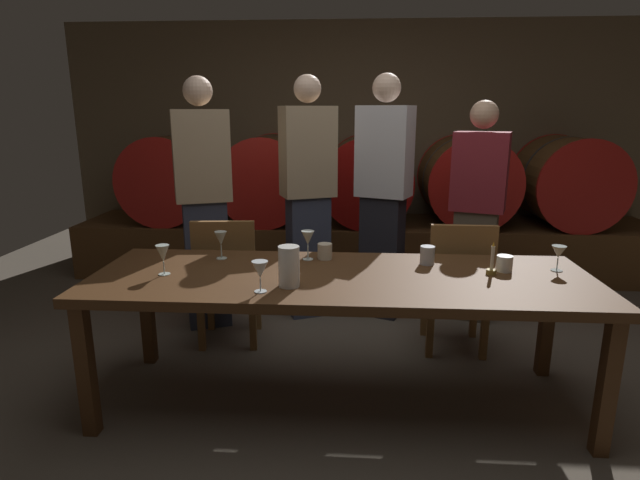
# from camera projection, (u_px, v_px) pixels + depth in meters

# --- Properties ---
(ground_plane) EXTENTS (7.89, 7.89, 0.00)m
(ground_plane) POSITION_uv_depth(u_px,v_px,m) (371.00, 399.00, 2.85)
(ground_plane) COLOR brown
(back_wall) EXTENTS (6.07, 0.24, 2.41)m
(back_wall) POSITION_uv_depth(u_px,v_px,m) (365.00, 145.00, 5.37)
(back_wall) COLOR brown
(back_wall) RESTS_ON ground
(barrel_shelf) EXTENTS (5.47, 0.90, 0.50)m
(barrel_shelf) POSITION_uv_depth(u_px,v_px,m) (364.00, 246.00, 5.07)
(barrel_shelf) COLOR brown
(barrel_shelf) RESTS_ON ground
(wine_barrel_far_left) EXTENTS (0.83, 0.84, 0.83)m
(wine_barrel_far_left) POSITION_uv_depth(u_px,v_px,m) (173.00, 178.00, 5.03)
(wine_barrel_far_left) COLOR #513319
(wine_barrel_far_left) RESTS_ON barrel_shelf
(wine_barrel_left) EXTENTS (0.83, 0.84, 0.83)m
(wine_barrel_left) POSITION_uv_depth(u_px,v_px,m) (269.00, 179.00, 4.97)
(wine_barrel_left) COLOR #513319
(wine_barrel_left) RESTS_ON barrel_shelf
(wine_barrel_center) EXTENTS (0.83, 0.84, 0.83)m
(wine_barrel_center) POSITION_uv_depth(u_px,v_px,m) (366.00, 180.00, 4.91)
(wine_barrel_center) COLOR brown
(wine_barrel_center) RESTS_ON barrel_shelf
(wine_barrel_right) EXTENTS (0.83, 0.84, 0.83)m
(wine_barrel_right) POSITION_uv_depth(u_px,v_px,m) (467.00, 181.00, 4.85)
(wine_barrel_right) COLOR brown
(wine_barrel_right) RESTS_ON barrel_shelf
(wine_barrel_far_right) EXTENTS (0.83, 0.84, 0.83)m
(wine_barrel_far_right) POSITION_uv_depth(u_px,v_px,m) (567.00, 181.00, 4.79)
(wine_barrel_far_right) COLOR brown
(wine_barrel_far_right) RESTS_ON barrel_shelf
(dining_table) EXTENTS (2.59, 0.87, 0.73)m
(dining_table) POSITION_uv_depth(u_px,v_px,m) (341.00, 286.00, 2.68)
(dining_table) COLOR #4C2D16
(dining_table) RESTS_ON ground
(chair_left) EXTENTS (0.43, 0.43, 0.88)m
(chair_left) POSITION_uv_depth(u_px,v_px,m) (227.00, 275.00, 3.41)
(chair_left) COLOR brown
(chair_left) RESTS_ON ground
(chair_right) EXTENTS (0.41, 0.41, 0.88)m
(chair_right) POSITION_uv_depth(u_px,v_px,m) (458.00, 281.00, 3.30)
(chair_right) COLOR brown
(chair_right) RESTS_ON ground
(guest_far_left) EXTENTS (0.44, 0.36, 1.78)m
(guest_far_left) POSITION_uv_depth(u_px,v_px,m) (204.00, 203.00, 3.64)
(guest_far_left) COLOR #33384C
(guest_far_left) RESTS_ON ground
(guest_center_left) EXTENTS (0.44, 0.37, 1.80)m
(guest_center_left) POSITION_uv_depth(u_px,v_px,m) (308.00, 197.00, 3.83)
(guest_center_left) COLOR #33384C
(guest_center_left) RESTS_ON ground
(guest_center_right) EXTENTS (0.44, 0.37, 1.81)m
(guest_center_right) POSITION_uv_depth(u_px,v_px,m) (383.00, 196.00, 3.82)
(guest_center_right) COLOR black
(guest_center_right) RESTS_ON ground
(guest_far_right) EXTENTS (0.44, 0.35, 1.62)m
(guest_far_right) POSITION_uv_depth(u_px,v_px,m) (477.00, 212.00, 3.78)
(guest_far_right) COLOR brown
(guest_far_right) RESTS_ON ground
(candle_center) EXTENTS (0.05, 0.05, 0.17)m
(candle_center) POSITION_uv_depth(u_px,v_px,m) (492.00, 266.00, 2.67)
(candle_center) COLOR olive
(candle_center) RESTS_ON dining_table
(pitcher) EXTENTS (0.10, 0.10, 0.20)m
(pitcher) POSITION_uv_depth(u_px,v_px,m) (289.00, 266.00, 2.47)
(pitcher) COLOR white
(pitcher) RESTS_ON dining_table
(wine_glass_far_left) EXTENTS (0.07, 0.07, 0.16)m
(wine_glass_far_left) POSITION_uv_depth(u_px,v_px,m) (163.00, 254.00, 2.65)
(wine_glass_far_left) COLOR silver
(wine_glass_far_left) RESTS_ON dining_table
(wine_glass_left) EXTENTS (0.07, 0.07, 0.16)m
(wine_glass_left) POSITION_uv_depth(u_px,v_px,m) (221.00, 239.00, 2.93)
(wine_glass_left) COLOR silver
(wine_glass_left) RESTS_ON dining_table
(wine_glass_center) EXTENTS (0.08, 0.08, 0.15)m
(wine_glass_center) POSITION_uv_depth(u_px,v_px,m) (260.00, 270.00, 2.39)
(wine_glass_center) COLOR white
(wine_glass_center) RESTS_ON dining_table
(wine_glass_right) EXTENTS (0.08, 0.08, 0.17)m
(wine_glass_right) POSITION_uv_depth(u_px,v_px,m) (308.00, 239.00, 2.91)
(wine_glass_right) COLOR silver
(wine_glass_right) RESTS_ON dining_table
(wine_glass_far_right) EXTENTS (0.07, 0.07, 0.14)m
(wine_glass_far_right) POSITION_uv_depth(u_px,v_px,m) (559.00, 253.00, 2.71)
(wine_glass_far_right) COLOR silver
(wine_glass_far_right) RESTS_ON dining_table
(cup_left) EXTENTS (0.08, 0.08, 0.09)m
(cup_left) POSITION_uv_depth(u_px,v_px,m) (325.00, 251.00, 2.94)
(cup_left) COLOR beige
(cup_left) RESTS_ON dining_table
(cup_center) EXTENTS (0.08, 0.08, 0.10)m
(cup_center) POSITION_uv_depth(u_px,v_px,m) (427.00, 255.00, 2.84)
(cup_center) COLOR silver
(cup_center) RESTS_ON dining_table
(cup_right) EXTENTS (0.08, 0.08, 0.08)m
(cup_right) POSITION_uv_depth(u_px,v_px,m) (504.00, 263.00, 2.72)
(cup_right) COLOR white
(cup_right) RESTS_ON dining_table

